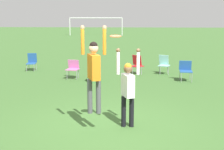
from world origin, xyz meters
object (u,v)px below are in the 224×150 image
object	(u,v)px
person_jumping	(94,68)
camping_chair_2	(164,63)
camping_chair_1	(137,63)
frisbee	(116,36)
cooler_box	(94,77)
camping_chair_4	(186,69)
camping_chair_0	(73,67)
person_defending	(128,86)
camping_chair_3	(32,61)

from	to	relation	value
person_jumping	camping_chair_2	size ratio (longest dim) A/B	2.37
camping_chair_1	camping_chair_2	xyz separation A→B (m)	(1.27, -0.01, 0.03)
frisbee	cooler_box	xyz separation A→B (m)	(-1.19, 5.64, -2.12)
camping_chair_1	person_jumping	bearing A→B (deg)	117.76
person_jumping	camping_chair_4	distance (m)	6.88
camping_chair_0	camping_chair_2	world-z (taller)	camping_chair_2
person_defending	camping_chair_2	xyz separation A→B (m)	(1.63, 7.20, -0.53)
camping_chair_2	camping_chair_4	distance (m)	1.71
person_defending	frisbee	world-z (taller)	frisbee
camping_chair_1	camping_chair_2	distance (m)	1.27
camping_chair_1	cooler_box	distance (m)	2.64
camping_chair_2	cooler_box	distance (m)	3.64
camping_chair_4	cooler_box	distance (m)	3.90
frisbee	camping_chair_1	size ratio (longest dim) A/B	0.31
person_jumping	person_defending	bearing A→B (deg)	-90.00
person_defending	camping_chair_2	bearing A→B (deg)	145.19
camping_chair_3	camping_chair_2	bearing A→B (deg)	167.75
cooler_box	camping_chair_3	bearing A→B (deg)	145.46
person_jumping	camping_chair_4	xyz separation A→B (m)	(3.20, 6.00, -1.06)
camping_chair_0	camping_chair_1	bearing A→B (deg)	-144.69
camping_chair_2	camping_chair_4	size ratio (longest dim) A/B	1.05
frisbee	camping_chair_2	world-z (taller)	frisbee
person_jumping	camping_chair_3	size ratio (longest dim) A/B	2.42
frisbee	camping_chair_4	distance (m)	6.79
camping_chair_4	cooler_box	world-z (taller)	camping_chair_4
person_defending	camping_chair_3	bearing A→B (deg)	-169.54
camping_chair_2	camping_chair_4	world-z (taller)	camping_chair_2
camping_chair_2	cooler_box	size ratio (longest dim) A/B	1.71
camping_chair_3	camping_chair_4	size ratio (longest dim) A/B	1.03
camping_chair_2	camping_chair_4	bearing A→B (deg)	140.77
frisbee	camping_chair_1	world-z (taller)	frisbee
frisbee	camping_chair_4	xyz separation A→B (m)	(2.68, 5.98, -1.80)
person_jumping	camping_chair_2	bearing A→B (deg)	-39.98
frisbee	camping_chair_4	size ratio (longest dim) A/B	0.32
camping_chair_3	cooler_box	bearing A→B (deg)	137.62
person_defending	cooler_box	size ratio (longest dim) A/B	3.81
person_jumping	camping_chair_3	xyz separation A→B (m)	(-4.12, 8.03, -1.07)
camping_chair_1	camping_chair_3	size ratio (longest dim) A/B	1.00
person_jumping	cooler_box	distance (m)	5.87
camping_chair_1	camping_chair_2	world-z (taller)	camping_chair_2
frisbee	camping_chair_0	bearing A→B (deg)	109.51
person_defending	cooler_box	distance (m)	5.61
camping_chair_1	camping_chair_4	distance (m)	2.55
camping_chair_0	camping_chair_2	distance (m)	4.32
camping_chair_0	camping_chair_3	xyz separation A→B (m)	(-2.43, 1.81, 0.00)
person_defending	camping_chair_3	size ratio (longest dim) A/B	2.28
camping_chair_0	frisbee	bearing A→B (deg)	119.88
camping_chair_0	camping_chair_2	bearing A→B (deg)	-151.99
person_jumping	camping_chair_0	xyz separation A→B (m)	(-1.68, 6.22, -1.07)
person_jumping	person_defending	xyz separation A→B (m)	(0.80, 0.33, -0.52)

